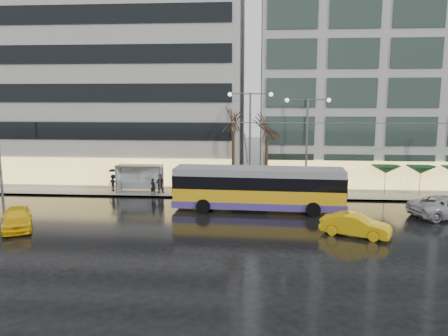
# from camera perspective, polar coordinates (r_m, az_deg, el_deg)

# --- Properties ---
(ground) EXTENTS (140.00, 140.00, 0.00)m
(ground) POSITION_cam_1_polar(r_m,az_deg,el_deg) (29.40, -0.99, -8.04)
(ground) COLOR black
(ground) RESTS_ON ground
(sidewalk) EXTENTS (80.00, 10.00, 0.15)m
(sidewalk) POSITION_cam_1_polar(r_m,az_deg,el_deg) (42.85, 3.42, -2.48)
(sidewalk) COLOR gray
(sidewalk) RESTS_ON ground
(kerb) EXTENTS (80.00, 0.10, 0.15)m
(kerb) POSITION_cam_1_polar(r_m,az_deg,el_deg) (38.01, 3.29, -3.97)
(kerb) COLOR slate
(kerb) RESTS_ON ground
(building_left) EXTENTS (34.00, 14.00, 22.00)m
(building_left) POSITION_cam_1_polar(r_m,az_deg,el_deg) (50.59, -17.63, 11.50)
(building_left) COLOR #ADAAA5
(building_left) RESTS_ON sidewalk
(building_right) EXTENTS (32.00, 14.00, 25.00)m
(building_right) POSITION_cam_1_polar(r_m,az_deg,el_deg) (49.90, 24.13, 12.91)
(building_right) COLOR #ADAAA5
(building_right) RESTS_ON sidewalk
(trolleybus) EXTENTS (13.23, 5.39, 6.08)m
(trolleybus) POSITION_cam_1_polar(r_m,az_deg,el_deg) (33.99, 4.51, -2.84)
(trolleybus) COLOR #EEAD14
(trolleybus) RESTS_ON ground
(catenary) EXTENTS (42.24, 5.12, 7.00)m
(catenary) POSITION_cam_1_polar(r_m,az_deg,el_deg) (36.21, 1.73, 2.10)
(catenary) COLOR #595B60
(catenary) RESTS_ON ground
(bus_shelter) EXTENTS (4.20, 1.60, 2.51)m
(bus_shelter) POSITION_cam_1_polar(r_m,az_deg,el_deg) (40.75, -11.39, -0.55)
(bus_shelter) COLOR #595B60
(bus_shelter) RESTS_ON sidewalk
(street_lamp_near) EXTENTS (3.96, 0.36, 9.03)m
(street_lamp_near) POSITION_cam_1_polar(r_m,az_deg,el_deg) (38.87, 3.42, 5.14)
(street_lamp_near) COLOR #595B60
(street_lamp_near) RESTS_ON sidewalk
(street_lamp_far) EXTENTS (3.96, 0.36, 8.53)m
(street_lamp_far) POSITION_cam_1_polar(r_m,az_deg,el_deg) (39.13, 10.78, 4.62)
(street_lamp_far) COLOR #595B60
(street_lamp_far) RESTS_ON sidewalk
(tree_a) EXTENTS (3.20, 3.20, 8.40)m
(tree_a) POSITION_cam_1_polar(r_m,az_deg,el_deg) (39.06, 1.23, 6.78)
(tree_a) COLOR black
(tree_a) RESTS_ON sidewalk
(tree_b) EXTENTS (3.20, 3.20, 7.70)m
(tree_b) POSITION_cam_1_polar(r_m,az_deg,el_deg) (39.24, 5.64, 5.75)
(tree_b) COLOR black
(tree_b) RESTS_ON sidewalk
(parasol_a) EXTENTS (2.50, 2.50, 2.65)m
(parasol_a) POSITION_cam_1_polar(r_m,az_deg,el_deg) (41.07, 20.36, -0.18)
(parasol_a) COLOR #595B60
(parasol_a) RESTS_ON sidewalk
(parasol_b) EXTENTS (2.50, 2.50, 2.65)m
(parasol_b) POSITION_cam_1_polar(r_m,az_deg,el_deg) (41.99, 24.30, -0.22)
(parasol_b) COLOR #595B60
(parasol_b) RESTS_ON sidewalk
(taxi_a) EXTENTS (3.70, 4.82, 1.53)m
(taxi_a) POSITION_cam_1_polar(r_m,az_deg,el_deg) (32.38, -25.43, -5.92)
(taxi_a) COLOR yellow
(taxi_a) RESTS_ON ground
(taxi_b) EXTENTS (4.56, 3.14, 1.42)m
(taxi_b) POSITION_cam_1_polar(r_m,az_deg,el_deg) (29.12, 16.78, -7.15)
(taxi_b) COLOR yellow
(taxi_b) RESTS_ON ground
(sedan_silver) EXTENTS (6.31, 4.33, 1.60)m
(sedan_silver) POSITION_cam_1_polar(r_m,az_deg,el_deg) (36.20, 27.24, -4.48)
(sedan_silver) COLOR #B4B3B8
(sedan_silver) RESTS_ON ground
(pedestrian_a) EXTENTS (1.25, 1.26, 2.19)m
(pedestrian_a) POSITION_cam_1_polar(r_m,az_deg,el_deg) (39.12, -9.28, -1.37)
(pedestrian_a) COLOR black
(pedestrian_a) RESTS_ON sidewalk
(pedestrian_b) EXTENTS (0.86, 0.67, 1.76)m
(pedestrian_b) POSITION_cam_1_polar(r_m,az_deg,el_deg) (40.15, -8.37, -1.96)
(pedestrian_b) COLOR black
(pedestrian_b) RESTS_ON sidewalk
(pedestrian_c) EXTENTS (1.14, 1.05, 2.11)m
(pedestrian_c) POSITION_cam_1_polar(r_m,az_deg,el_deg) (41.58, -14.29, -1.43)
(pedestrian_c) COLOR black
(pedestrian_c) RESTS_ON sidewalk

